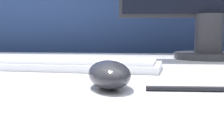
% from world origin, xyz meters
% --- Properties ---
extents(partition_panel, '(5.00, 0.03, 1.43)m').
position_xyz_m(partition_panel, '(0.00, 0.73, 0.72)').
color(partition_panel, navy).
rests_on(partition_panel, ground_plane).
extents(computer_mouse_near, '(0.09, 0.14, 0.04)m').
position_xyz_m(computer_mouse_near, '(-0.01, -0.21, 0.79)').
color(computer_mouse_near, '#232328').
rests_on(computer_mouse_near, desk).
extents(keyboard, '(0.41, 0.18, 0.02)m').
position_xyz_m(keyboard, '(-0.13, 0.02, 0.78)').
color(keyboard, silver).
rests_on(keyboard, desk).
extents(pen, '(0.14, 0.01, 0.01)m').
position_xyz_m(pen, '(0.11, -0.23, 0.77)').
color(pen, black).
rests_on(pen, desk).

